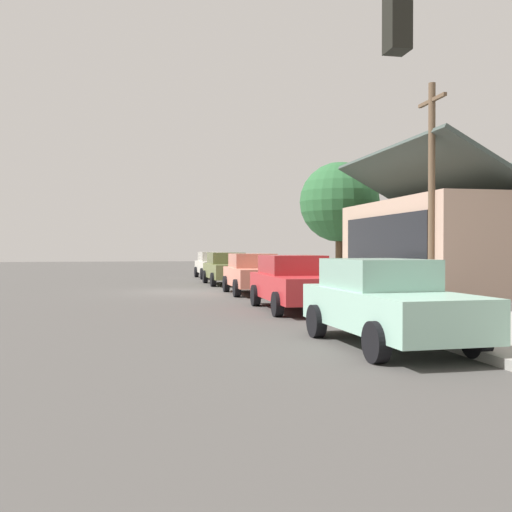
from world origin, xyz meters
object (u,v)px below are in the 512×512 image
Objects in this scene: car_coral at (254,273)px; utility_pole_wooden at (432,187)px; car_ivory at (213,265)px; car_seafoam at (385,302)px; shade_tree at (340,202)px; fire_hydrant_red at (263,275)px; car_cherry at (295,282)px; car_olive at (227,268)px.

car_coral is 0.58× the size of utility_pole_wooden.
car_seafoam is at bearing -1.95° from car_ivory.
car_ivory is at bearing -128.05° from shade_tree.
car_ivory is 8.76m from shade_tree.
shade_tree reaches higher than fire_hydrant_red.
fire_hydrant_red is (3.05, -4.95, -3.83)m from shade_tree.
car_cherry reaches higher than fire_hydrant_red.
car_olive is at bearing -3.08° from car_ivory.
car_ivory is 1.02× the size of car_coral.
car_ivory is at bearing -162.47° from utility_pole_wooden.
car_ivory is at bearing 177.79° from car_olive.
car_seafoam is at bearing -0.17° from car_cherry.
car_cherry is at bearing 0.01° from car_coral.
car_olive is 12.59m from car_cherry.
car_coral is 7.51m from utility_pole_wooden.
shade_tree is (-14.21, 6.43, 3.51)m from car_cherry.
fire_hydrant_red is (-11.16, 1.48, -0.32)m from car_cherry.
car_coral is at bearing -38.89° from shade_tree.
shade_tree is at bearing 141.43° from car_coral.
car_seafoam is (25.66, -0.17, 0.00)m from car_ivory.
shade_tree is (-1.61, 6.49, 3.51)m from car_olive.
car_seafoam is 10.74m from utility_pole_wooden.
utility_pole_wooden reaches higher than car_seafoam.
utility_pole_wooden is (17.00, 5.37, 3.12)m from car_ivory.
utility_pole_wooden is (-8.65, 5.54, 3.11)m from car_seafoam.
car_seafoam is (12.78, -0.09, -0.00)m from car_coral.
shade_tree is 12.10m from utility_pole_wooden.
car_olive is 6.32m from car_coral.
car_olive is 12.22m from utility_pole_wooden.
car_cherry is 6.50m from car_seafoam.
utility_pole_wooden is at bearing 111.81° from car_cherry.
utility_pole_wooden reaches higher than shade_tree.
utility_pole_wooden is at bearing 23.95° from fire_hydrant_red.
car_seafoam is 17.73m from fire_hydrant_red.
car_coral is at bearing 177.38° from car_seafoam.
shade_tree is 6.96m from fire_hydrant_red.
shade_tree is at bearing 50.37° from car_ivory.
car_cherry is 6.77× the size of fire_hydrant_red.
shade_tree is at bearing 175.49° from utility_pole_wooden.
car_seafoam is 21.98m from shade_tree.
car_ivory reaches higher than fire_hydrant_red.
car_ivory is 0.59× the size of utility_pole_wooden.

